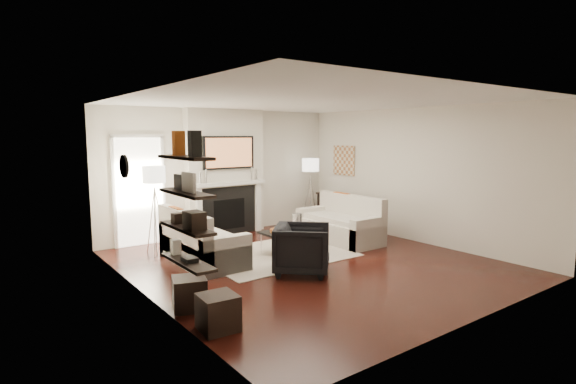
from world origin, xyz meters
TOP-DOWN VIEW (x-y plane):
  - room_envelope at (0.00, 0.00)m, footprint 6.00×6.00m
  - chimney_breast at (0.00, 2.88)m, footprint 1.80×0.25m
  - fireplace_surround at (0.00, 2.74)m, footprint 1.30×0.02m
  - firebox at (0.00, 2.73)m, footprint 0.75×0.02m
  - mantel_pilaster_l at (-0.72, 2.71)m, footprint 0.12×0.08m
  - mantel_pilaster_r at (0.72, 2.71)m, footprint 0.12×0.08m
  - mantel_shelf at (0.00, 2.69)m, footprint 1.70×0.18m
  - tv_body at (0.00, 2.71)m, footprint 1.20×0.06m
  - tv_screen at (0.00, 2.68)m, footprint 1.10×0.00m
  - candlestick_l_tall at (-0.55, 2.70)m, footprint 0.04×0.04m
  - candlestick_l_short at (-0.68, 2.70)m, footprint 0.04×0.04m
  - candlestick_r_tall at (0.55, 2.70)m, footprint 0.04×0.04m
  - candlestick_r_short at (0.68, 2.70)m, footprint 0.04×0.04m
  - hallway_panel at (-1.85, 2.98)m, footprint 0.90×0.02m
  - door_trim_l at (-2.33, 2.96)m, footprint 0.06×0.06m
  - door_trim_r at (-1.37, 2.96)m, footprint 0.06×0.06m
  - door_trim_top at (-1.85, 2.96)m, footprint 1.02×0.06m
  - rug at (-0.19, 0.78)m, footprint 2.60×2.00m
  - loveseat_left_base at (-1.42, 1.10)m, footprint 0.85×1.80m
  - loveseat_left_back at (-1.76, 1.10)m, footprint 0.18×1.80m
  - loveseat_left_arm_n at (-1.42, 0.29)m, footprint 0.85×0.18m
  - loveseat_left_arm_s at (-1.42, 1.91)m, footprint 0.85×0.18m
  - loveseat_left_cushion at (-1.37, 1.10)m, footprint 0.63×1.44m
  - pillow_left_orange at (-1.76, 1.40)m, footprint 0.10×0.42m
  - pillow_left_charcoal at (-1.76, 0.80)m, footprint 0.10×0.40m
  - loveseat_right_base at (1.49, 0.86)m, footprint 0.85×1.80m
  - loveseat_right_back at (1.83, 0.86)m, footprint 0.18×1.80m
  - loveseat_right_arm_n at (1.49, 0.05)m, footprint 0.85×0.18m
  - loveseat_right_arm_s at (1.49, 1.67)m, footprint 0.85×0.18m
  - loveseat_right_cushion at (1.44, 0.86)m, footprint 0.63×1.44m
  - pillow_right_orange at (1.83, 1.16)m, footprint 0.10×0.42m
  - pillow_right_charcoal at (1.83, 0.56)m, footprint 0.10×0.40m
  - coffee_table at (0.15, 0.73)m, footprint 1.10×0.55m
  - coffee_leg_nw at (-0.35, 0.51)m, footprint 0.02×0.02m
  - coffee_leg_ne at (0.65, 0.51)m, footprint 0.02×0.02m
  - coffee_leg_sw at (-0.35, 0.95)m, footprint 0.02×0.02m
  - coffee_leg_se at (0.65, 0.95)m, footprint 0.02×0.02m
  - hurricane_glass at (0.30, 0.73)m, footprint 0.18×0.18m
  - hurricane_candle at (0.30, 0.73)m, footprint 0.09×0.09m
  - copper_bowl at (-0.10, 0.73)m, footprint 0.34×0.34m
  - armchair at (-0.43, -0.36)m, footprint 1.12×1.13m
  - lamp_left_post at (-1.85, 2.13)m, footprint 0.02×0.02m
  - lamp_left_shade at (-1.85, 2.13)m, footprint 0.40×0.40m
  - lamp_left_leg_a at (-1.74, 2.13)m, footprint 0.25×0.02m
  - lamp_left_leg_b at (-1.91, 2.23)m, footprint 0.14×0.22m
  - lamp_left_leg_c at (-1.91, 2.04)m, footprint 0.14×0.22m
  - lamp_right_post at (2.05, 2.47)m, footprint 0.02×0.02m
  - lamp_right_shade at (2.05, 2.47)m, footprint 0.40×0.40m
  - lamp_right_leg_a at (2.16, 2.47)m, footprint 0.25×0.02m
  - lamp_right_leg_b at (2.00, 2.57)m, footprint 0.14×0.22m
  - lamp_right_leg_c at (1.99, 2.37)m, footprint 0.14×0.22m
  - console_top at (2.57, 2.08)m, footprint 0.35×1.20m
  - console_leg_n at (2.57, 1.53)m, footprint 0.30×0.04m
  - console_leg_s at (2.57, 2.63)m, footprint 0.30×0.04m
  - wall_art at (2.73, 2.05)m, footprint 0.03×0.70m
  - shelf_bottom at (-2.62, -1.00)m, footprint 0.25×1.00m
  - shelf_lower at (-2.62, -1.00)m, footprint 0.25×1.00m
  - shelf_upper at (-2.62, -1.00)m, footprint 0.25×1.00m
  - shelf_top at (-2.62, -1.00)m, footprint 0.25×1.00m
  - decor_magfile_a at (-2.62, -1.26)m, footprint 0.12×0.10m
  - decor_magfile_b at (-2.62, -0.83)m, footprint 0.12×0.10m
  - decor_frame_a at (-2.62, -1.08)m, footprint 0.04×0.30m
  - decor_frame_b at (-2.62, -0.82)m, footprint 0.04×0.22m
  - decor_wine_rack at (-2.62, -1.21)m, footprint 0.18×0.25m
  - decor_box_small at (-2.62, -0.77)m, footprint 0.15×0.12m
  - decor_books at (-2.62, -1.04)m, footprint 0.14×0.20m
  - decor_box_tall at (-2.62, -0.65)m, footprint 0.10×0.10m
  - clock_rim at (-2.73, 0.90)m, footprint 0.04×0.34m
  - clock_face at (-2.71, 0.90)m, footprint 0.01×0.29m
  - ottoman_near at (-2.47, -0.68)m, footprint 0.50×0.50m
  - ottoman_far at (-2.47, -1.43)m, footprint 0.43×0.43m

SIDE VIEW (x-z plane):
  - rug at x=-0.19m, z-range 0.00..0.01m
  - coffee_leg_nw at x=-0.35m, z-range 0.00..0.38m
  - coffee_leg_ne at x=0.65m, z-range 0.00..0.38m
  - coffee_leg_sw at x=-0.35m, z-range 0.00..0.38m
  - coffee_leg_se at x=0.65m, z-range 0.00..0.38m
  - ottoman_near at x=-2.47m, z-range 0.00..0.40m
  - ottoman_far at x=-2.47m, z-range 0.00..0.40m
  - loveseat_left_base at x=-1.42m, z-range 0.00..0.42m
  - loveseat_right_base at x=1.49m, z-range 0.00..0.42m
  - loveseat_left_arm_n at x=-1.42m, z-range 0.00..0.60m
  - loveseat_left_arm_s at x=-1.42m, z-range 0.00..0.60m
  - loveseat_right_arm_n at x=1.49m, z-range 0.00..0.60m
  - loveseat_right_arm_s at x=1.49m, z-range 0.00..0.60m
  - console_leg_n at x=2.57m, z-range 0.00..0.71m
  - console_leg_s at x=2.57m, z-range 0.00..0.71m
  - coffee_table at x=0.15m, z-range 0.38..0.42m
  - armchair at x=-0.43m, z-range 0.00..0.85m
  - copper_bowl at x=-0.10m, z-range 0.42..0.47m
  - firebox at x=0.00m, z-range 0.12..0.78m
  - loveseat_left_cushion at x=-1.37m, z-range 0.42..0.52m
  - loveseat_right_cushion at x=1.44m, z-range 0.42..0.52m
  - hurricane_candle at x=0.30m, z-range 0.43..0.56m
  - fireplace_surround at x=0.00m, z-range 0.00..1.04m
  - loveseat_left_back at x=-1.76m, z-range 0.13..0.93m
  - loveseat_right_back at x=1.83m, z-range 0.13..0.93m
  - mantel_pilaster_l at x=-0.72m, z-range 0.00..1.10m
  - mantel_pilaster_r at x=0.72m, z-range 0.00..1.10m
  - hurricane_glass at x=0.30m, z-range 0.40..0.72m
  - lamp_left_leg_a at x=-1.74m, z-range -0.02..1.22m
  - lamp_left_leg_b at x=-1.91m, z-range -0.02..1.22m
  - lamp_left_leg_c at x=-1.91m, z-range -0.02..1.22m
  - lamp_right_leg_a at x=2.16m, z-range -0.02..1.22m
  - lamp_right_leg_b at x=2.00m, z-range -0.02..1.22m
  - lamp_right_leg_c at x=1.99m, z-range -0.02..1.22m
  - lamp_left_post at x=-1.85m, z-range 0.00..1.20m
  - lamp_right_post at x=2.05m, z-range 0.00..1.20m
  - shelf_bottom at x=-2.62m, z-range 0.68..0.72m
  - pillow_left_charcoal at x=-1.76m, z-range 0.52..0.92m
  - pillow_right_charcoal at x=1.83m, z-range 0.52..0.92m
  - pillow_left_orange at x=-1.76m, z-range 0.52..0.94m
  - pillow_right_orange at x=1.83m, z-range 0.52..0.94m
  - console_top at x=2.57m, z-range 0.71..0.75m
  - decor_books at x=-2.62m, z-range 0.72..0.77m
  - decor_box_tall at x=-2.62m, z-range 0.72..0.90m
  - door_trim_l at x=-2.33m, z-range -0.03..2.13m
  - door_trim_r at x=-1.37m, z-range -0.03..2.13m
  - hallway_panel at x=-1.85m, z-range 0.00..2.10m
  - shelf_lower at x=-2.62m, z-range 1.08..1.12m
  - mantel_shelf at x=0.00m, z-range 1.09..1.16m
  - decor_box_small at x=-2.62m, z-range 1.12..1.24m
  - decor_wine_rack at x=-2.62m, z-range 1.12..1.32m
  - candlestick_l_short at x=-0.68m, z-range 1.15..1.40m
  - candlestick_r_short at x=0.68m, z-range 1.15..1.40m
  - candlestick_l_tall at x=-0.55m, z-range 1.16..1.45m
  - candlestick_r_tall at x=0.55m, z-range 1.16..1.45m
  - room_envelope at x=0.00m, z-range -1.65..4.35m
  - chimney_breast at x=0.00m, z-range 0.00..2.70m
  - lamp_left_shade at x=-1.85m, z-range 1.30..1.60m
  - lamp_right_shade at x=2.05m, z-range 1.30..1.60m
  - shelf_upper at x=-2.62m, z-range 1.48..1.52m
  - wall_art at x=2.73m, z-range 1.20..1.90m
  - decor_frame_b at x=-2.62m, z-range 1.52..1.70m
  - decor_frame_a at x=-2.62m, z-range 1.52..1.74m
  - clock_rim at x=-2.73m, z-range 1.53..1.87m
  - clock_face at x=-2.71m, z-range 1.55..1.84m
  - tv_screen at x=0.00m, z-range 1.47..2.09m
  - tv_body at x=0.00m, z-range 1.43..2.13m
  - shelf_top at x=-2.62m, z-range 1.88..1.92m
  - decor_magfile_a at x=-2.62m, z-range 1.92..2.20m
  - decor_magfile_b at x=-2.62m, z-range 1.92..2.20m
  - door_trim_top at x=-1.85m, z-range 2.10..2.16m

